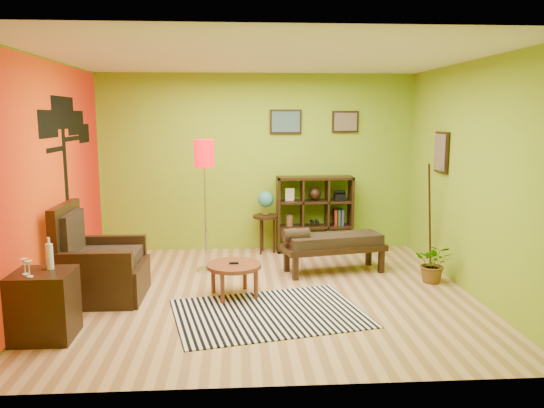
{
  "coord_description": "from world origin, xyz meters",
  "views": [
    {
      "loc": [
        -0.32,
        -6.19,
        2.14
      ],
      "look_at": [
        0.11,
        0.35,
        1.05
      ],
      "focal_mm": 35.0,
      "sensor_mm": 36.0,
      "label": 1
    }
  ],
  "objects": [
    {
      "name": "floor_lamp",
      "position": [
        -0.77,
        1.03,
        1.48
      ],
      "size": [
        0.28,
        0.28,
        1.83
      ],
      "color": "silver",
      "rests_on": "ground"
    },
    {
      "name": "armchair",
      "position": [
        -1.98,
        -0.01,
        0.34
      ],
      "size": [
        0.95,
        0.96,
        1.14
      ],
      "color": "black",
      "rests_on": "ground"
    },
    {
      "name": "coffee_table",
      "position": [
        -0.37,
        -0.06,
        0.34
      ],
      "size": [
        0.65,
        0.65,
        0.42
      ],
      "color": "brown",
      "rests_on": "ground"
    },
    {
      "name": "potted_plant",
      "position": [
        2.21,
        0.31,
        0.2
      ],
      "size": [
        0.63,
        0.66,
        0.4
      ],
      "primitive_type": "imported",
      "rotation": [
        0.0,
        0.0,
        -0.42
      ],
      "color": "#26661E",
      "rests_on": "ground"
    },
    {
      "name": "cube_shelf",
      "position": [
        0.91,
        2.03,
        0.6
      ],
      "size": [
        1.2,
        0.35,
        1.2
      ],
      "color": "black",
      "rests_on": "ground"
    },
    {
      "name": "room_shell",
      "position": [
        -0.09,
        0.01,
        1.8
      ],
      "size": [
        5.04,
        4.54,
        2.82
      ],
      "color": "#81AA1F",
      "rests_on": "ground"
    },
    {
      "name": "zebra_rug",
      "position": [
        0.01,
        -0.67,
        0.01
      ],
      "size": [
        2.28,
        1.83,
        0.01
      ],
      "primitive_type": "cube",
      "rotation": [
        0.0,
        0.0,
        0.21
      ],
      "color": "white",
      "rests_on": "ground"
    },
    {
      "name": "side_cabinet",
      "position": [
        -2.2,
        -1.17,
        0.34
      ],
      "size": [
        0.57,
        0.51,
        0.98
      ],
      "color": "black",
      "rests_on": "ground"
    },
    {
      "name": "ground",
      "position": [
        0.0,
        0.0,
        0.0
      ],
      "size": [
        5.0,
        5.0,
        0.0
      ],
      "primitive_type": "plane",
      "color": "tan",
      "rests_on": "ground"
    },
    {
      "name": "globe_table",
      "position": [
        0.12,
        1.95,
        0.75
      ],
      "size": [
        0.4,
        0.4,
        0.98
      ],
      "color": "black",
      "rests_on": "ground"
    },
    {
      "name": "bench",
      "position": [
        0.96,
        0.83,
        0.42
      ],
      "size": [
        1.47,
        0.77,
        0.65
      ],
      "color": "black",
      "rests_on": "ground"
    }
  ]
}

